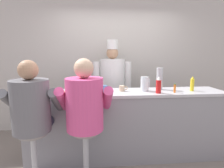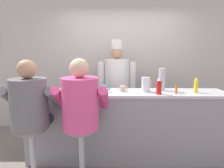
% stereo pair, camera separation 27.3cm
% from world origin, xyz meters
% --- Properties ---
extents(ground_plane, '(20.00, 20.00, 0.00)m').
position_xyz_m(ground_plane, '(0.00, 0.00, 0.00)').
color(ground_plane, slate).
extents(wall_back, '(10.00, 0.06, 2.70)m').
position_xyz_m(wall_back, '(0.00, 1.52, 1.35)').
color(wall_back, beige).
rests_on(wall_back, ground_plane).
extents(diner_counter, '(2.97, 0.58, 1.04)m').
position_xyz_m(diner_counter, '(0.00, 0.29, 0.52)').
color(diner_counter, gray).
rests_on(diner_counter, ground_plane).
extents(ketchup_bottle_red, '(0.07, 0.07, 0.25)m').
position_xyz_m(ketchup_bottle_red, '(0.44, 0.12, 1.16)').
color(ketchup_bottle_red, red).
rests_on(ketchup_bottle_red, diner_counter).
extents(mustard_bottle_yellow, '(0.06, 0.06, 0.22)m').
position_xyz_m(mustard_bottle_yellow, '(1.00, 0.24, 1.15)').
color(mustard_bottle_yellow, yellow).
rests_on(mustard_bottle_yellow, diner_counter).
extents(hot_sauce_bottle_orange, '(0.03, 0.03, 0.13)m').
position_xyz_m(hot_sauce_bottle_orange, '(0.69, 0.14, 1.10)').
color(hot_sauce_bottle_orange, orange).
rests_on(hot_sauce_bottle_orange, diner_counter).
extents(water_pitcher_clear, '(0.14, 0.12, 0.22)m').
position_xyz_m(water_pitcher_clear, '(0.29, 0.30, 1.15)').
color(water_pitcher_clear, silver).
rests_on(water_pitcher_clear, diner_counter).
extents(breakfast_plate, '(0.27, 0.27, 0.05)m').
position_xyz_m(breakfast_plate, '(-0.87, 0.11, 1.06)').
color(breakfast_plate, white).
rests_on(breakfast_plate, diner_counter).
extents(cereal_bowl, '(0.14, 0.14, 0.05)m').
position_xyz_m(cereal_bowl, '(-0.56, 0.23, 1.06)').
color(cereal_bowl, '#B24C47').
rests_on(cereal_bowl, diner_counter).
extents(coffee_mug_blue, '(0.14, 0.09, 0.10)m').
position_xyz_m(coffee_mug_blue, '(-0.33, 0.29, 1.09)').
color(coffee_mug_blue, '#4C7AB2').
rests_on(coffee_mug_blue, diner_counter).
extents(coffee_mug_tan, '(0.13, 0.08, 0.08)m').
position_xyz_m(coffee_mug_tan, '(-0.05, 0.31, 1.08)').
color(coffee_mug_tan, beige).
rests_on(coffee_mug_tan, diner_counter).
extents(cup_stack_steel, '(0.10, 0.10, 0.34)m').
position_xyz_m(cup_stack_steel, '(0.55, 0.40, 1.21)').
color(cup_stack_steel, '#B7BABF').
rests_on(cup_stack_steel, diner_counter).
extents(diner_seated_grey, '(0.65, 0.64, 1.53)m').
position_xyz_m(diner_seated_grey, '(-1.19, -0.25, 0.97)').
color(diner_seated_grey, '#B2B5BA').
rests_on(diner_seated_grey, ground_plane).
extents(diner_seated_pink, '(0.66, 0.65, 1.55)m').
position_xyz_m(diner_seated_pink, '(-0.58, -0.25, 0.98)').
color(diner_seated_pink, '#B2B5BA').
rests_on(diner_seated_pink, ground_plane).
extents(cook_in_whites_near, '(0.72, 0.46, 1.85)m').
position_xyz_m(cook_in_whites_near, '(-0.13, 1.09, 1.02)').
color(cook_in_whites_near, '#232328').
rests_on(cook_in_whites_near, ground_plane).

